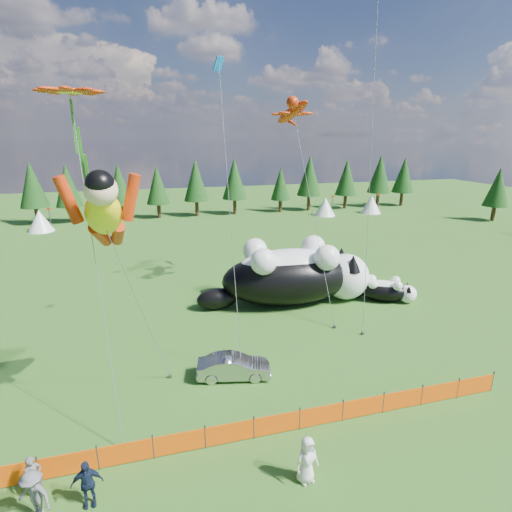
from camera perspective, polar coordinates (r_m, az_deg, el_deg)
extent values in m
plane|color=#0E3C0B|center=(20.58, 0.24, -18.76)|extent=(160.00, 160.00, 0.00)
cylinder|color=#262626|center=(17.97, -28.66, -25.12)|extent=(0.06, 0.06, 1.10)
cylinder|color=#262626|center=(17.58, -21.67, -25.17)|extent=(0.06, 0.06, 1.10)
cylinder|color=#262626|center=(17.41, -14.47, -24.87)|extent=(0.06, 0.06, 1.10)
cylinder|color=#262626|center=(17.47, -7.27, -24.23)|extent=(0.06, 0.06, 1.10)
cylinder|color=#262626|center=(17.75, -0.31, -23.27)|extent=(0.06, 0.06, 1.10)
cylinder|color=#262626|center=(18.25, 6.25, -22.07)|extent=(0.06, 0.06, 1.10)
cylinder|color=#262626|center=(18.95, 12.27, -20.72)|extent=(0.06, 0.06, 1.10)
cylinder|color=#262626|center=(19.83, 17.72, -19.29)|extent=(0.06, 0.06, 1.10)
cylinder|color=#262626|center=(20.86, 22.58, -17.85)|extent=(0.06, 0.06, 1.10)
cylinder|color=#262626|center=(22.03, 26.89, -16.46)|extent=(0.06, 0.06, 1.10)
cylinder|color=#262626|center=(23.31, 30.68, -15.14)|extent=(0.06, 0.06, 1.10)
cube|color=#EF4F05|center=(18.28, -31.98, -25.10)|extent=(2.00, 0.04, 0.90)
cube|color=#EF4F05|center=(17.78, -25.18, -25.31)|extent=(2.00, 0.04, 0.90)
cube|color=#EF4F05|center=(17.50, -18.06, -25.19)|extent=(2.00, 0.04, 0.90)
cube|color=#EF4F05|center=(17.44, -10.85, -24.71)|extent=(2.00, 0.04, 0.90)
cube|color=#EF4F05|center=(17.61, -3.75, -23.91)|extent=(2.00, 0.04, 0.90)
cube|color=#EF4F05|center=(18.01, 3.02, -22.82)|extent=(2.00, 0.04, 0.90)
cube|color=#EF4F05|center=(18.61, 9.32, -21.53)|extent=(2.00, 0.04, 0.90)
cube|color=#EF4F05|center=(19.40, 15.06, -20.13)|extent=(2.00, 0.04, 0.90)
cube|color=#EF4F05|center=(20.36, 20.21, -18.68)|extent=(2.00, 0.04, 0.90)
cube|color=#EF4F05|center=(21.46, 24.78, -17.26)|extent=(2.00, 0.04, 0.90)
cube|color=#EF4F05|center=(22.68, 28.83, -15.90)|extent=(2.00, 0.04, 0.90)
ellipsoid|color=black|center=(29.37, 4.59, -3.16)|extent=(10.03, 5.17, 3.90)
ellipsoid|color=white|center=(29.05, 4.63, -1.35)|extent=(7.56, 3.72, 2.38)
sphere|color=white|center=(30.98, 12.70, -2.88)|extent=(3.47, 3.47, 3.47)
sphere|color=#F35E85|center=(31.60, 15.14, -2.67)|extent=(0.49, 0.49, 0.49)
ellipsoid|color=black|center=(28.87, -5.50, -6.10)|extent=(3.13, 1.71, 1.52)
cone|color=black|center=(29.65, 13.69, -1.02)|extent=(1.21, 1.21, 1.21)
cone|color=black|center=(31.45, 12.10, 0.12)|extent=(1.21, 1.21, 1.21)
sphere|color=white|center=(30.80, 8.20, 1.27)|extent=(1.82, 1.82, 1.82)
sphere|color=white|center=(28.28, 10.11, -0.24)|extent=(1.82, 1.82, 1.82)
sphere|color=white|center=(29.60, -0.12, 0.81)|extent=(1.82, 1.82, 1.82)
sphere|color=white|center=(26.97, 1.08, -0.82)|extent=(1.82, 1.82, 1.82)
ellipsoid|color=black|center=(31.58, 17.67, -4.80)|extent=(4.15, 3.26, 1.50)
ellipsoid|color=white|center=(31.45, 17.73, -4.17)|extent=(3.10, 2.40, 0.92)
sphere|color=white|center=(31.87, 20.80, -5.08)|extent=(1.34, 1.34, 1.34)
sphere|color=#F35E85|center=(31.98, 21.80, -5.13)|extent=(0.19, 0.19, 0.19)
ellipsoid|color=black|center=(31.57, 13.97, -5.40)|extent=(1.31, 1.05, 0.58)
cone|color=black|center=(31.32, 21.01, -4.45)|extent=(0.47, 0.47, 0.47)
cone|color=black|center=(32.06, 20.79, -3.93)|extent=(0.47, 0.47, 0.47)
sphere|color=white|center=(31.97, 19.33, -3.34)|extent=(0.70, 0.70, 0.70)
sphere|color=white|center=(30.96, 19.58, -4.02)|extent=(0.70, 0.70, 0.70)
sphere|color=white|center=(31.75, 16.19, -3.18)|extent=(0.70, 0.70, 0.70)
sphere|color=white|center=(30.74, 16.34, -3.87)|extent=(0.70, 0.70, 0.70)
imported|color=#A6A7AB|center=(21.24, -3.20, -15.53)|extent=(3.94, 2.05, 1.23)
imported|color=#5A5A5F|center=(17.38, -29.21, -25.82)|extent=(0.68, 0.60, 1.57)
imported|color=#131E36|center=(16.29, -22.99, -27.76)|extent=(1.05, 0.57, 1.76)
imported|color=#5A5A5F|center=(16.51, -29.15, -27.75)|extent=(1.35, 1.16, 1.87)
imported|color=silver|center=(16.05, 7.28, -26.92)|extent=(0.99, 0.75, 1.83)
cylinder|color=#595959|center=(18.87, -16.03, -6.88)|extent=(0.03, 0.03, 9.39)
cube|color=#262626|center=(21.92, -12.17, -16.47)|extent=(0.15, 0.15, 0.16)
cylinder|color=#595959|center=(27.82, 8.03, 6.09)|extent=(0.03, 0.03, 15.49)
cube|color=#262626|center=(26.75, 11.15, -9.90)|extent=(0.15, 0.15, 0.16)
cylinder|color=#595959|center=(17.43, -21.88, -1.21)|extent=(0.03, 0.03, 14.66)
cube|color=#262626|center=(18.35, -18.34, -24.64)|extent=(0.15, 0.15, 0.16)
cube|color=#237B16|center=(19.43, -24.15, 13.19)|extent=(0.20, 0.20, 4.44)
cylinder|color=#595959|center=(20.46, -3.67, 5.07)|extent=(0.03, 0.03, 16.09)
cube|color=#262626|center=(21.29, -1.98, -17.15)|extent=(0.15, 0.15, 0.16)
cylinder|color=#595959|center=(26.03, 16.19, 15.82)|extent=(0.03, 0.03, 23.85)
cube|color=#262626|center=(26.35, 15.01, -10.62)|extent=(0.15, 0.15, 0.16)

